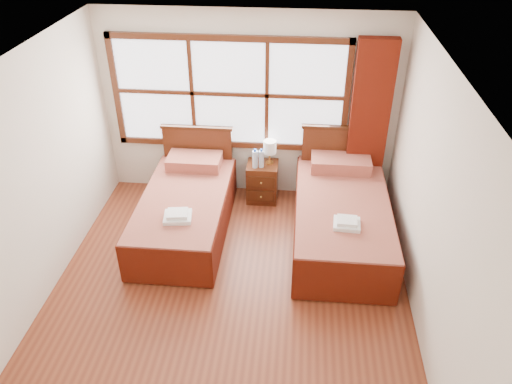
{
  "coord_description": "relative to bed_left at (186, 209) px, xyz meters",
  "views": [
    {
      "loc": [
        0.68,
        -3.98,
        4.01
      ],
      "look_at": [
        0.25,
        0.7,
        0.95
      ],
      "focal_mm": 35.0,
      "sensor_mm": 36.0,
      "label": 1
    }
  ],
  "objects": [
    {
      "name": "ceiling",
      "position": [
        0.71,
        -1.2,
        2.28
      ],
      "size": [
        4.5,
        4.5,
        0.0
      ],
      "primitive_type": "plane",
      "rotation": [
        3.14,
        0.0,
        0.0
      ],
      "color": "white",
      "rests_on": "wall_back"
    },
    {
      "name": "wall_back",
      "position": [
        0.71,
        1.05,
        0.98
      ],
      "size": [
        4.0,
        0.0,
        4.0
      ],
      "primitive_type": "plane",
      "rotation": [
        1.57,
        0.0,
        0.0
      ],
      "color": "silver",
      "rests_on": "floor"
    },
    {
      "name": "lamp",
      "position": [
        1.02,
        0.84,
        0.5
      ],
      "size": [
        0.18,
        0.18,
        0.35
      ],
      "color": "#C78D40",
      "rests_on": "nightstand"
    },
    {
      "name": "window",
      "position": [
        0.46,
        1.02,
        1.18
      ],
      "size": [
        3.16,
        0.06,
        1.56
      ],
      "color": "white",
      "rests_on": "wall_back"
    },
    {
      "name": "bottle_far",
      "position": [
        0.92,
        0.74,
        0.38
      ],
      "size": [
        0.07,
        0.07,
        0.27
      ],
      "color": "silver",
      "rests_on": "nightstand"
    },
    {
      "name": "floor",
      "position": [
        0.71,
        -1.2,
        -0.32
      ],
      "size": [
        4.5,
        4.5,
        0.0
      ],
      "primitive_type": "plane",
      "color": "brown",
      "rests_on": "ground"
    },
    {
      "name": "bed_left",
      "position": [
        0.0,
        0.0,
        0.0
      ],
      "size": [
        1.07,
        2.09,
        1.04
      ],
      "color": "#3C1C0C",
      "rests_on": "floor"
    },
    {
      "name": "wall_left",
      "position": [
        -1.29,
        -1.2,
        0.98
      ],
      "size": [
        0.0,
        4.5,
        4.5
      ],
      "primitive_type": "plane",
      "rotation": [
        1.57,
        0.0,
        1.57
      ],
      "color": "silver",
      "rests_on": "floor"
    },
    {
      "name": "curtain",
      "position": [
        2.31,
        0.91,
        0.85
      ],
      "size": [
        0.5,
        0.16,
        2.3
      ],
      "primitive_type": "cube",
      "color": "#5F1609",
      "rests_on": "wall_back"
    },
    {
      "name": "nightstand",
      "position": [
        0.93,
        0.8,
        -0.03
      ],
      "size": [
        0.43,
        0.42,
        0.57
      ],
      "color": "#4D2210",
      "rests_on": "floor"
    },
    {
      "name": "bottle_near",
      "position": [
        0.83,
        0.72,
        0.38
      ],
      "size": [
        0.07,
        0.07,
        0.28
      ],
      "color": "silver",
      "rests_on": "nightstand"
    },
    {
      "name": "towels_left",
      "position": [
        0.04,
        -0.54,
        0.28
      ],
      "size": [
        0.35,
        0.32,
        0.09
      ],
      "rotation": [
        0.0,
        0.0,
        0.14
      ],
      "color": "white",
      "rests_on": "bed_left"
    },
    {
      "name": "wall_right",
      "position": [
        2.71,
        -1.2,
        0.98
      ],
      "size": [
        0.0,
        4.5,
        4.5
      ],
      "primitive_type": "plane",
      "rotation": [
        1.57,
        0.0,
        -1.57
      ],
      "color": "silver",
      "rests_on": "floor"
    },
    {
      "name": "bed_right",
      "position": [
        1.99,
        -0.0,
        0.03
      ],
      "size": [
        1.16,
        2.24,
        1.13
      ],
      "color": "#3C1C0C",
      "rests_on": "floor"
    },
    {
      "name": "towels_right",
      "position": [
        2.0,
        -0.56,
        0.32
      ],
      "size": [
        0.31,
        0.28,
        0.09
      ],
      "rotation": [
        0.0,
        0.0,
        -0.06
      ],
      "color": "white",
      "rests_on": "bed_right"
    }
  ]
}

